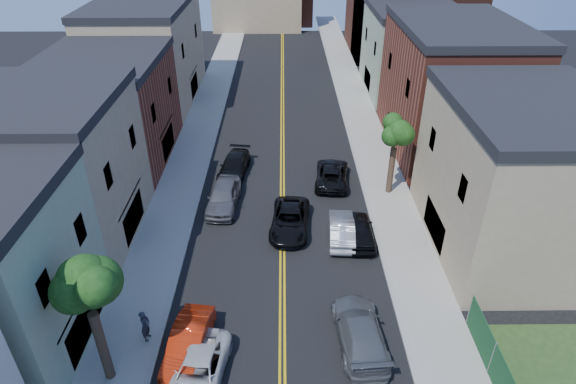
{
  "coord_description": "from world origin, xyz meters",
  "views": [
    {
      "loc": [
        0.12,
        -0.52,
        19.03
      ],
      "look_at": [
        0.39,
        26.97,
        2.0
      ],
      "focal_mm": 30.14,
      "sensor_mm": 36.0,
      "label": 1
    }
  ],
  "objects_px": {
    "black_car_left": "(234,166)",
    "pedestrian_left": "(145,326)",
    "grey_car_left": "(224,196)",
    "red_sedan": "(188,342)",
    "black_car_right": "(360,230)",
    "black_suv_lane": "(290,220)",
    "grey_car_right": "(360,331)",
    "silver_car_right": "(342,229)",
    "dark_car_right_far": "(332,174)",
    "white_pickup": "(198,372)"
  },
  "relations": [
    {
      "from": "black_car_left",
      "to": "pedestrian_left",
      "type": "bearing_deg",
      "value": -91.92
    },
    {
      "from": "grey_car_right",
      "to": "black_car_right",
      "type": "relative_size",
      "value": 1.25
    },
    {
      "from": "red_sedan",
      "to": "black_car_right",
      "type": "height_order",
      "value": "red_sedan"
    },
    {
      "from": "red_sedan",
      "to": "black_car_left",
      "type": "height_order",
      "value": "red_sedan"
    },
    {
      "from": "grey_car_left",
      "to": "silver_car_right",
      "type": "height_order",
      "value": "grey_car_left"
    },
    {
      "from": "grey_car_right",
      "to": "black_suv_lane",
      "type": "height_order",
      "value": "grey_car_right"
    },
    {
      "from": "black_car_right",
      "to": "silver_car_right",
      "type": "distance_m",
      "value": 1.14
    },
    {
      "from": "black_car_left",
      "to": "red_sedan",
      "type": "bearing_deg",
      "value": -84.4
    },
    {
      "from": "grey_car_left",
      "to": "silver_car_right",
      "type": "distance_m",
      "value": 8.8
    },
    {
      "from": "red_sedan",
      "to": "silver_car_right",
      "type": "height_order",
      "value": "red_sedan"
    },
    {
      "from": "white_pickup",
      "to": "black_car_right",
      "type": "relative_size",
      "value": 1.12
    },
    {
      "from": "red_sedan",
      "to": "black_car_left",
      "type": "xyz_separation_m",
      "value": [
        0.69,
        17.67,
        -0.03
      ]
    },
    {
      "from": "grey_car_left",
      "to": "red_sedan",
      "type": "bearing_deg",
      "value": -87.42
    },
    {
      "from": "black_car_right",
      "to": "pedestrian_left",
      "type": "distance_m",
      "value": 14.23
    },
    {
      "from": "grey_car_right",
      "to": "dark_car_right_far",
      "type": "distance_m",
      "value": 15.75
    },
    {
      "from": "grey_car_left",
      "to": "black_suv_lane",
      "type": "relative_size",
      "value": 0.97
    },
    {
      "from": "red_sedan",
      "to": "black_suv_lane",
      "type": "distance_m",
      "value": 11.31
    },
    {
      "from": "grey_car_left",
      "to": "silver_car_right",
      "type": "xyz_separation_m",
      "value": [
        7.93,
        -3.81,
        -0.13
      ]
    },
    {
      "from": "black_car_left",
      "to": "black_suv_lane",
      "type": "distance_m",
      "value": 8.66
    },
    {
      "from": "white_pickup",
      "to": "silver_car_right",
      "type": "relative_size",
      "value": 1.1
    },
    {
      "from": "black_car_left",
      "to": "black_suv_lane",
      "type": "relative_size",
      "value": 0.94
    },
    {
      "from": "grey_car_left",
      "to": "black_car_right",
      "type": "relative_size",
      "value": 1.16
    },
    {
      "from": "white_pickup",
      "to": "grey_car_left",
      "type": "height_order",
      "value": "grey_car_left"
    },
    {
      "from": "white_pickup",
      "to": "black_suv_lane",
      "type": "height_order",
      "value": "black_suv_lane"
    },
    {
      "from": "red_sedan",
      "to": "white_pickup",
      "type": "relative_size",
      "value": 0.93
    },
    {
      "from": "black_suv_lane",
      "to": "black_car_left",
      "type": "bearing_deg",
      "value": 124.91
    },
    {
      "from": "white_pickup",
      "to": "dark_car_right_far",
      "type": "bearing_deg",
      "value": 74.12
    },
    {
      "from": "silver_car_right",
      "to": "dark_car_right_far",
      "type": "bearing_deg",
      "value": -86.36
    },
    {
      "from": "red_sedan",
      "to": "dark_car_right_far",
      "type": "distance_m",
      "value": 18.3
    },
    {
      "from": "black_car_right",
      "to": "pedestrian_left",
      "type": "bearing_deg",
      "value": 35.49
    },
    {
      "from": "pedestrian_left",
      "to": "grey_car_left",
      "type": "bearing_deg",
      "value": -6.43
    },
    {
      "from": "black_car_left",
      "to": "grey_car_right",
      "type": "bearing_deg",
      "value": -58.21
    },
    {
      "from": "white_pickup",
      "to": "red_sedan",
      "type": "bearing_deg",
      "value": 119.85
    },
    {
      "from": "black_car_left",
      "to": "silver_car_right",
      "type": "distance_m",
      "value": 11.45
    },
    {
      "from": "silver_car_right",
      "to": "black_suv_lane",
      "type": "relative_size",
      "value": 0.85
    },
    {
      "from": "black_car_right",
      "to": "black_suv_lane",
      "type": "height_order",
      "value": "black_car_right"
    },
    {
      "from": "black_car_right",
      "to": "silver_car_right",
      "type": "relative_size",
      "value": 0.98
    },
    {
      "from": "grey_car_left",
      "to": "silver_car_right",
      "type": "bearing_deg",
      "value": -21.52
    },
    {
      "from": "grey_car_right",
      "to": "black_car_right",
      "type": "height_order",
      "value": "grey_car_right"
    },
    {
      "from": "black_car_left",
      "to": "pedestrian_left",
      "type": "height_order",
      "value": "pedestrian_left"
    },
    {
      "from": "grey_car_right",
      "to": "pedestrian_left",
      "type": "height_order",
      "value": "pedestrian_left"
    },
    {
      "from": "white_pickup",
      "to": "black_car_right",
      "type": "xyz_separation_m",
      "value": [
        8.73,
        10.63,
        0.06
      ]
    },
    {
      "from": "grey_car_left",
      "to": "black_suv_lane",
      "type": "bearing_deg",
      "value": -26.71
    },
    {
      "from": "dark_car_right_far",
      "to": "black_car_right",
      "type": "bearing_deg",
      "value": 105.49
    },
    {
      "from": "black_car_left",
      "to": "grey_car_right",
      "type": "distance_m",
      "value": 18.72
    },
    {
      "from": "grey_car_right",
      "to": "silver_car_right",
      "type": "xyz_separation_m",
      "value": [
        0.0,
        8.54,
        -0.06
      ]
    },
    {
      "from": "grey_car_left",
      "to": "dark_car_right_far",
      "type": "relative_size",
      "value": 0.98
    },
    {
      "from": "dark_car_right_far",
      "to": "black_suv_lane",
      "type": "xyz_separation_m",
      "value": [
        -3.3,
        -6.16,
        0.01
      ]
    },
    {
      "from": "white_pickup",
      "to": "black_car_left",
      "type": "bearing_deg",
      "value": 97.06
    },
    {
      "from": "black_car_right",
      "to": "black_suv_lane",
      "type": "relative_size",
      "value": 0.83
    }
  ]
}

